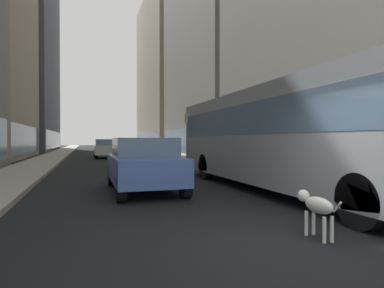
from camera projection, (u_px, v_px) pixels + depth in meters
The scene contains 12 objects.
ground_plane at pixel (112, 153), 38.34m from camera, with size 120.00×120.00×0.00m, color black.
sidewalk_left at pixel (60, 153), 36.56m from camera, with size 2.40×110.00×0.15m, color #9E9991.
sidewalk_right at pixel (159, 152), 40.11m from camera, with size 2.40×110.00×0.15m, color #ADA89E.
building_left_far at pixel (18, 17), 45.85m from camera, with size 9.29×23.31×37.77m.
building_right_far at pixel (174, 74), 56.90m from camera, with size 9.98×21.35×26.40m.
transit_bus at pixel (281, 133), 9.90m from camera, with size 2.78×11.53×3.05m.
car_red_coupe at pixel (116, 145), 45.84m from camera, with size 1.79×3.96×1.62m.
car_white_van at pixel (106, 148), 28.27m from camera, with size 1.94×4.56×1.62m.
car_blue_hatchback at pixel (144, 164), 9.85m from camera, with size 1.89×4.09×1.62m.
car_grey_wagon at pixel (145, 150), 23.52m from camera, with size 1.78×4.74×1.62m.
dalmatian_dog at pixel (316, 206), 5.18m from camera, with size 0.22×0.96×0.72m.
traffic_light_near at pixel (357, 111), 9.77m from camera, with size 0.24×0.41×3.40m.
Camera 1 is at (-2.87, -4.38, 1.56)m, focal length 30.41 mm.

